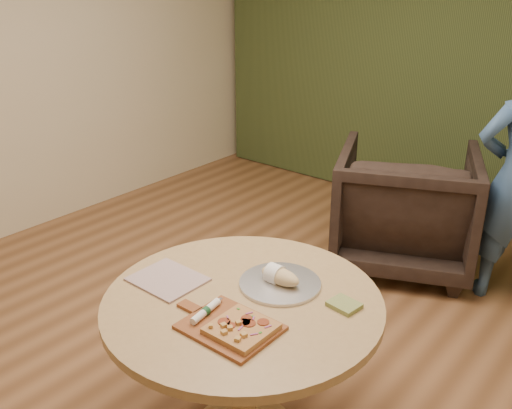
{
  "coord_description": "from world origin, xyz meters",
  "views": [
    {
      "loc": [
        1.69,
        -1.8,
        2.04
      ],
      "look_at": [
        0.01,
        0.25,
        0.91
      ],
      "focal_mm": 40.0,
      "sensor_mm": 36.0,
      "label": 1
    }
  ],
  "objects_px": {
    "armchair": "(405,202)",
    "pedestal_table": "(243,326)",
    "flatbread_pizza": "(241,328)",
    "cutlery_roll": "(206,311)",
    "pizza_paddle": "(228,326)",
    "serving_tray": "(280,283)",
    "bread_roll": "(279,276)"
  },
  "relations": [
    {
      "from": "pedestal_table",
      "to": "cutlery_roll",
      "type": "height_order",
      "value": "cutlery_roll"
    },
    {
      "from": "pedestal_table",
      "to": "armchair",
      "type": "bearing_deg",
      "value": 95.87
    },
    {
      "from": "pizza_paddle",
      "to": "bread_roll",
      "type": "xyz_separation_m",
      "value": [
        -0.05,
        0.38,
        0.04
      ]
    },
    {
      "from": "armchair",
      "to": "serving_tray",
      "type": "bearing_deg",
      "value": 74.08
    },
    {
      "from": "cutlery_roll",
      "to": "serving_tray",
      "type": "xyz_separation_m",
      "value": [
        0.08,
        0.38,
        -0.02
      ]
    },
    {
      "from": "pedestal_table",
      "to": "flatbread_pizza",
      "type": "distance_m",
      "value": 0.3
    },
    {
      "from": "pizza_paddle",
      "to": "armchair",
      "type": "xyz_separation_m",
      "value": [
        -0.3,
        2.2,
        -0.28
      ]
    },
    {
      "from": "pizza_paddle",
      "to": "armchair",
      "type": "relative_size",
      "value": 0.46
    },
    {
      "from": "serving_tray",
      "to": "armchair",
      "type": "bearing_deg",
      "value": 98.18
    },
    {
      "from": "pedestal_table",
      "to": "pizza_paddle",
      "type": "bearing_deg",
      "value": -64.42
    },
    {
      "from": "pizza_paddle",
      "to": "cutlery_roll",
      "type": "bearing_deg",
      "value": -178.23
    },
    {
      "from": "cutlery_roll",
      "to": "bread_roll",
      "type": "distance_m",
      "value": 0.39
    },
    {
      "from": "pizza_paddle",
      "to": "armchair",
      "type": "bearing_deg",
      "value": 97.69
    },
    {
      "from": "pizza_paddle",
      "to": "serving_tray",
      "type": "xyz_separation_m",
      "value": [
        -0.04,
        0.38,
        -0.0
      ]
    },
    {
      "from": "armchair",
      "to": "bread_roll",
      "type": "bearing_deg",
      "value": 73.81
    },
    {
      "from": "flatbread_pizza",
      "to": "cutlery_roll",
      "type": "height_order",
      "value": "flatbread_pizza"
    },
    {
      "from": "flatbread_pizza",
      "to": "armchair",
      "type": "xyz_separation_m",
      "value": [
        -0.36,
        2.2,
        -0.3
      ]
    },
    {
      "from": "pizza_paddle",
      "to": "bread_roll",
      "type": "height_order",
      "value": "bread_roll"
    },
    {
      "from": "bread_roll",
      "to": "cutlery_roll",
      "type": "bearing_deg",
      "value": -100.05
    },
    {
      "from": "flatbread_pizza",
      "to": "serving_tray",
      "type": "bearing_deg",
      "value": 105.23
    },
    {
      "from": "flatbread_pizza",
      "to": "bread_roll",
      "type": "bearing_deg",
      "value": 106.48
    },
    {
      "from": "serving_tray",
      "to": "bread_roll",
      "type": "xyz_separation_m",
      "value": [
        -0.01,
        -0.0,
        0.04
      ]
    },
    {
      "from": "pedestal_table",
      "to": "serving_tray",
      "type": "relative_size",
      "value": 3.3
    },
    {
      "from": "cutlery_roll",
      "to": "armchair",
      "type": "xyz_separation_m",
      "value": [
        -0.18,
        2.2,
        -0.3
      ]
    },
    {
      "from": "pedestal_table",
      "to": "armchair",
      "type": "relative_size",
      "value": 1.22
    },
    {
      "from": "flatbread_pizza",
      "to": "bread_roll",
      "type": "xyz_separation_m",
      "value": [
        -0.11,
        0.38,
        0.02
      ]
    },
    {
      "from": "pizza_paddle",
      "to": "serving_tray",
      "type": "bearing_deg",
      "value": 95.63
    },
    {
      "from": "pizza_paddle",
      "to": "flatbread_pizza",
      "type": "relative_size",
      "value": 2.02
    },
    {
      "from": "pizza_paddle",
      "to": "bread_roll",
      "type": "bearing_deg",
      "value": 96.95
    },
    {
      "from": "flatbread_pizza",
      "to": "bread_roll",
      "type": "distance_m",
      "value": 0.39
    },
    {
      "from": "armchair",
      "to": "pedestal_table",
      "type": "bearing_deg",
      "value": 71.78
    },
    {
      "from": "pedestal_table",
      "to": "flatbread_pizza",
      "type": "relative_size",
      "value": 5.33
    }
  ]
}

